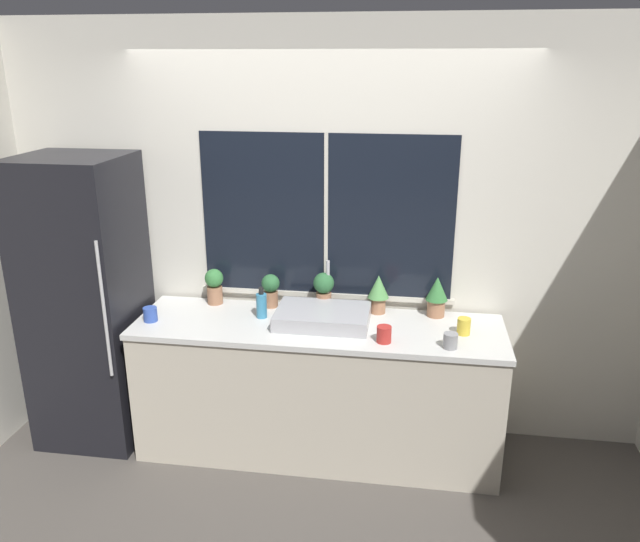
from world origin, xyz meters
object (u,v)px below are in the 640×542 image
Objects in this scene: potted_plant_center at (324,289)px; potted_plant_right at (378,291)px; potted_plant_left at (271,289)px; mug_yellow at (464,326)px; soap_bottle at (262,305)px; refrigerator at (87,302)px; sink at (323,316)px; potted_plant_far_right at (437,295)px; mug_blue at (150,314)px; potted_plant_far_left at (214,285)px; mug_grey at (450,341)px; mug_red at (384,334)px.

potted_plant_right reaches higher than potted_plant_center.
potted_plant_center is (0.35, -0.00, 0.02)m from potted_plant_left.
potted_plant_center reaches higher than mug_yellow.
refrigerator is at bearing -176.81° from soap_bottle.
potted_plant_far_right is (0.70, 0.22, 0.10)m from sink.
mug_blue is at bearing -161.52° from potted_plant_center.
mug_blue is 1.92m from mug_yellow.
potted_plant_center is at bearing 0.00° from potted_plant_far_left.
potted_plant_right is at bearing 34.16° from sink.
mug_blue is at bearing -153.18° from potted_plant_left.
potted_plant_right is at bearing 7.70° from refrigerator.
potted_plant_far_right is 1.30× the size of soap_bottle.
potted_plant_center is 1.25× the size of soap_bottle.
potted_plant_right is 0.97× the size of potted_plant_far_right.
sink is 0.24m from potted_plant_center.
refrigerator is 2.32m from mug_grey.
mug_yellow is at bearing -11.87° from potted_plant_left.
potted_plant_far_right is 2.94× the size of mug_grey.
soap_bottle is 0.83m from mug_red.
potted_plant_far_left is at bearing 180.00° from potted_plant_far_right.
potted_plant_far_left is at bearing 48.61° from mug_blue.
refrigerator reaches higher than potted_plant_center.
potted_plant_center is at bearing 96.31° from sink.
mug_yellow is at bearing 2.70° from mug_blue.
potted_plant_far_left is 1.24m from mug_red.
mug_yellow is (1.61, -0.26, -0.08)m from potted_plant_far_left.
soap_bottle is (-0.72, -0.19, -0.06)m from potted_plant_right.
potted_plant_far_left reaches higher than mug_yellow.
mug_yellow is (1.25, -0.07, -0.03)m from soap_bottle.
potted_plant_center is 0.96× the size of potted_plant_far_right.
mug_grey is at bearing -16.91° from potted_plant_far_left.
potted_plant_far_left is at bearing 152.71° from soap_bottle.
refrigerator reaches higher than potted_plant_left.
potted_plant_far_right is at bearing 0.00° from potted_plant_far_left.
sink is 0.85m from mug_yellow.
mug_red is (1.15, -0.44, -0.08)m from potted_plant_far_left.
mug_grey is (2.31, -0.21, -0.01)m from refrigerator.
potted_plant_far_right is 2.70× the size of mug_red.
potted_plant_left is at bearing 150.16° from mug_red.
soap_bottle reaches higher than mug_grey.
refrigerator reaches higher than sink.
potted_plant_center reaches higher than mug_red.
potted_plant_center reaches higher than soap_bottle.
mug_red is at bearing -20.95° from potted_plant_far_left.
refrigerator is 3.30× the size of sink.
mug_blue is (-0.69, -0.35, -0.08)m from potted_plant_left.
potted_plant_center is 0.99× the size of potted_plant_right.
potted_plant_right is at bearing 14.66° from soap_bottle.
potted_plant_center is at bearing 18.48° from mug_blue.
mug_yellow reaches higher than mug_blue.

